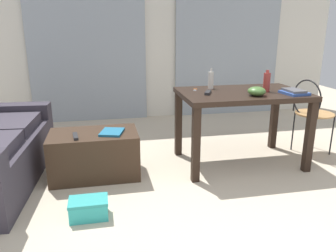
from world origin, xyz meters
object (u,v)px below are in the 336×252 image
Objects in this scene: wire_chair at (311,108)px; tv_remote_primary at (75,136)px; coffee_table at (95,154)px; bowl at (257,91)px; magazine at (112,132)px; book_stack at (294,92)px; tv_remote_on_table at (208,92)px; bottle_near at (267,82)px; craft_table at (242,102)px; bottle_far at (211,80)px; shoebox at (89,208)px; scissors at (195,89)px.

wire_chair reaches higher than tv_remote_primary.
tv_remote_primary is (-0.16, -0.11, 0.23)m from coffee_table.
magazine is (-1.37, 0.15, -0.37)m from bowl.
book_stack reaches higher than tv_remote_on_table.
wire_chair is at bearing 31.71° from tv_remote_on_table.
bottle_near reaches higher than magazine.
tv_remote_primary is 0.75× the size of magazine.
magazine is (-1.33, -0.07, -0.21)m from craft_table.
bowl is at bearing -7.11° from coffee_table.
shoebox is (-1.29, -1.02, -0.79)m from bottle_far.
shoebox is (-0.05, -0.76, -0.14)m from coffee_table.
magazine is at bearing 3.73° from tv_remote_primary.
bottle_near is 1.01× the size of bottle_far.
bottle_near is 0.57m from bottle_far.
bottle_near is at bearing -0.59° from coffee_table.
wire_chair is (0.87, 0.09, -0.13)m from craft_table.
tv_remote_on_table is at bearing 179.01° from bottle_near.
wire_chair is at bearing -6.80° from bottle_far.
magazine is (-0.89, -0.27, -0.33)m from scissors.
scissors is at bearing 11.80° from coffee_table.
magazine reaches higher than shoebox.
bowl is (-0.82, -0.32, 0.28)m from wire_chair.
bottle_near is 0.28m from book_stack.
bottle_far is at bearing 138.74° from craft_table.
scissors is at bearing 8.33° from tv_remote_primary.
magazine is at bearing -163.23° from scissors.
tv_remote_primary is at bearing -145.51° from coffee_table.
shoebox is at bearing -93.60° from coffee_table.
bottle_far reaches higher than tv_remote_primary.
tv_remote_on_table reaches higher than coffee_table.
shoebox is at bearing -160.33° from bowl.
craft_table is 5.85× the size of bottle_far.
magazine is (-1.56, -0.03, -0.42)m from bottle_near.
bottle_near reaches higher than wire_chair.
bottle_far is at bearing 173.20° from wire_chair.
tv_remote_primary is (-2.53, -0.23, -0.08)m from wire_chair.
book_stack reaches higher than magazine.
bowl is at bearing 19.67° from shoebox.
scissors is at bearing 41.62° from shoebox.
craft_table is 4.88× the size of book_stack.
tv_remote_primary is (-1.40, -0.36, -0.41)m from bottle_far.
tv_remote_primary is 0.62× the size of shoebox.
tv_remote_on_table is at bearing 156.29° from bowl.
magazine is (0.33, 0.06, -0.00)m from tv_remote_primary.
bottle_near reaches higher than shoebox.
bottle_far is 1.82m from shoebox.
bottle_far is 0.83× the size of book_stack.
bottle_near is (1.74, -0.02, 0.65)m from coffee_table.
bottle_near reaches higher than bottle_far.
book_stack is 2.31× the size of scissors.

